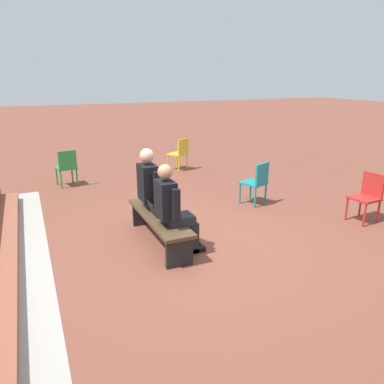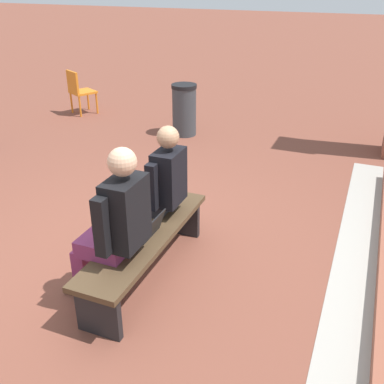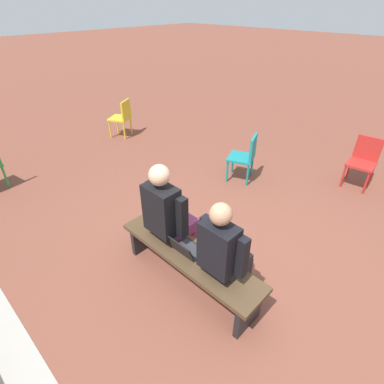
# 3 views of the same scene
# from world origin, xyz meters

# --- Properties ---
(ground_plane) EXTENTS (60.00, 60.00, 0.00)m
(ground_plane) POSITION_xyz_m (0.00, 0.00, 0.00)
(ground_plane) COLOR brown
(concrete_strip) EXTENTS (7.10, 0.40, 0.01)m
(concrete_strip) POSITION_xyz_m (0.24, 2.11, 0.00)
(concrete_strip) COLOR #A8A399
(concrete_strip) RESTS_ON ground
(bench) EXTENTS (1.80, 0.44, 0.45)m
(bench) POSITION_xyz_m (0.24, 0.35, 0.35)
(bench) COLOR #4C3823
(bench) RESTS_ON ground
(person_student) EXTENTS (0.52, 0.66, 1.32)m
(person_student) POSITION_xyz_m (-0.18, 0.28, 0.71)
(person_student) COLOR #232328
(person_student) RESTS_ON ground
(person_adult) EXTENTS (0.57, 0.72, 1.39)m
(person_adult) POSITION_xyz_m (0.61, 0.28, 0.74)
(person_adult) COLOR #7F2D5B
(person_adult) RESTS_ON ground
(laptop) EXTENTS (0.32, 0.29, 0.21)m
(laptop) POSITION_xyz_m (0.26, 0.36, 0.50)
(laptop) COLOR black
(laptop) RESTS_ON bench
(plastic_chair_near_bench_right) EXTENTS (0.57, 0.57, 0.84)m
(plastic_chair_near_bench_right) POSITION_xyz_m (-3.93, -3.27, 0.48)
(plastic_chair_near_bench_right) COLOR orange
(plastic_chair_near_bench_right) RESTS_ON ground
(litter_bin) EXTENTS (0.42, 0.42, 0.86)m
(litter_bin) POSITION_xyz_m (-3.55, -0.90, 0.43)
(litter_bin) COLOR #383D42
(litter_bin) RESTS_ON ground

